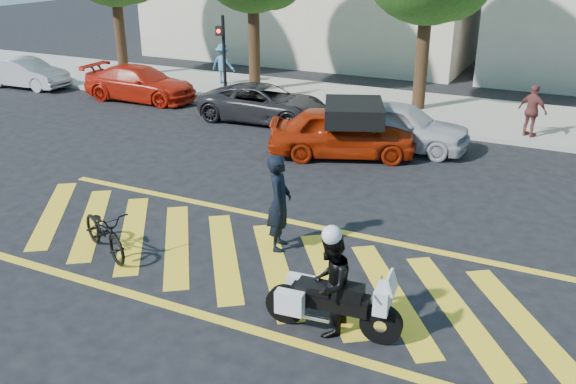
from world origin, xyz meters
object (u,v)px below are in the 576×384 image
at_px(parked_far_left, 27,73).
at_px(parked_mid_left, 264,103).
at_px(bicycle, 104,231).
at_px(parked_left, 140,83).
at_px(red_convertible, 343,132).
at_px(police_motorcycle, 330,302).
at_px(officer_bike, 279,203).
at_px(officer_moto, 330,284).
at_px(parked_mid_right, 399,125).

height_order(parked_far_left, parked_mid_left, parked_mid_left).
bearing_deg(bicycle, parked_mid_left, 36.06).
distance_m(bicycle, parked_left, 12.41).
xyz_separation_m(bicycle, parked_far_left, (-12.71, 9.80, 0.13)).
distance_m(red_convertible, parked_left, 9.58).
relative_size(police_motorcycle, parked_left, 0.49).
xyz_separation_m(officer_bike, red_convertible, (-0.90, 5.69, -0.26)).
bearing_deg(officer_moto, police_motorcycle, 73.04).
xyz_separation_m(parked_left, parked_mid_right, (10.36, -1.40, 0.04)).
xyz_separation_m(police_motorcycle, parked_mid_right, (-1.63, 9.20, 0.17)).
bearing_deg(officer_bike, officer_moto, -156.38).
xyz_separation_m(officer_moto, parked_far_left, (-17.51, 10.28, -0.23)).
bearing_deg(officer_moto, parked_mid_left, -152.44).
xyz_separation_m(police_motorcycle, parked_left, (-11.99, 10.60, 0.12)).
bearing_deg(bicycle, parked_left, 61.66).
distance_m(officer_moto, parked_left, 16.00).
relative_size(officer_bike, police_motorcycle, 0.89).
height_order(officer_bike, police_motorcycle, officer_bike).
bearing_deg(parked_mid_right, officer_bike, 177.26).
bearing_deg(parked_left, bicycle, -147.79).
bearing_deg(parked_mid_right, parked_left, 82.02).
relative_size(police_motorcycle, red_convertible, 0.53).
height_order(bicycle, police_motorcycle, police_motorcycle).
relative_size(parked_far_left, parked_mid_right, 0.90).
bearing_deg(police_motorcycle, parked_mid_left, 117.61).
xyz_separation_m(police_motorcycle, red_convertible, (-2.83, 7.83, 0.18)).
relative_size(officer_moto, parked_mid_right, 0.41).
height_order(bicycle, parked_mid_left, parked_mid_left).
height_order(officer_moto, parked_left, officer_moto).
height_order(red_convertible, parked_mid_left, red_convertible).
bearing_deg(parked_far_left, officer_moto, -123.22).
bearing_deg(officer_moto, red_convertible, -165.30).
bearing_deg(parked_left, parked_mid_right, -100.83).
bearing_deg(officer_bike, parked_left, 31.61).
distance_m(officer_moto, parked_far_left, 20.31).
bearing_deg(parked_mid_left, officer_bike, -153.47).
height_order(police_motorcycle, parked_mid_right, parked_mid_right).
bearing_deg(parked_left, officer_moto, -134.64).
xyz_separation_m(officer_bike, parked_mid_right, (0.30, 7.07, -0.27)).
distance_m(parked_left, parked_mid_right, 10.46).
xyz_separation_m(bicycle, police_motorcycle, (4.82, -0.48, 0.05)).
distance_m(bicycle, parked_mid_left, 9.73).
bearing_deg(parked_mid_left, parked_left, 81.33).
height_order(bicycle, parked_left, parked_left).
xyz_separation_m(parked_mid_left, parked_mid_right, (4.83, -0.87, 0.08)).
height_order(parked_far_left, parked_mid_right, parked_mid_right).
distance_m(police_motorcycle, parked_mid_left, 11.97).
distance_m(bicycle, red_convertible, 7.61).
relative_size(police_motorcycle, parked_far_left, 0.60).
relative_size(officer_bike, bicycle, 1.08).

